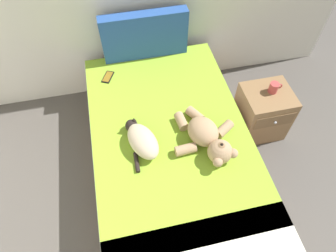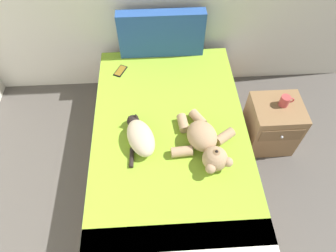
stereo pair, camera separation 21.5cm
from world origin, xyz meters
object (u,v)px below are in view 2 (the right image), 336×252
Objects in this scene: cell_phone at (120,71)px; nightstand at (271,125)px; mug at (285,101)px; patterned_cushion at (161,34)px; cat at (140,136)px; teddy_bear at (205,143)px; bed at (170,151)px.

cell_phone is 0.33× the size of nightstand.
nightstand is at bearing -146.53° from mug.
cell_phone is 1.37× the size of mug.
nightstand is (1.36, -0.51, -0.26)m from cell_phone.
patterned_cushion reaches higher than nightstand.
nightstand is at bearing 13.45° from cat.
mug reaches higher than nightstand.
patterned_cushion is 1.16m from teddy_bear.
bed is 0.96m from nightstand.
nightstand is 4.22× the size of mug.
mug is (0.97, 0.25, 0.30)m from bed.
teddy_bear is at bearing -11.24° from cat.
nightstand is at bearing 28.57° from teddy_bear.
cat is at bearing 168.76° from teddy_bear.
mug is (1.39, -0.49, 0.04)m from cell_phone.
cat is 0.49m from teddy_bear.
bed is at bearing -88.66° from patterned_cushion.
cell_phone is at bearing 159.41° from nightstand.
cell_phone is (-0.42, 0.73, 0.26)m from bed.
patterned_cushion is 1.30× the size of teddy_bear.
cat is at bearing -166.55° from nightstand.
mug is at bearing 14.25° from bed.
nightstand is at bearing -20.59° from cell_phone.
teddy_bear reaches higher than bed.
patterned_cushion reaches higher than cell_phone.
patterned_cushion is 1.78× the size of cat.
nightstand is (0.94, 0.22, 0.00)m from bed.
nightstand is at bearing 13.42° from bed.
patterned_cushion is at bearing 103.53° from teddy_bear.
bed is 17.40× the size of mug.
patterned_cushion is (-0.02, 0.97, 0.48)m from bed.
cat is 1.25m from nightstand.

